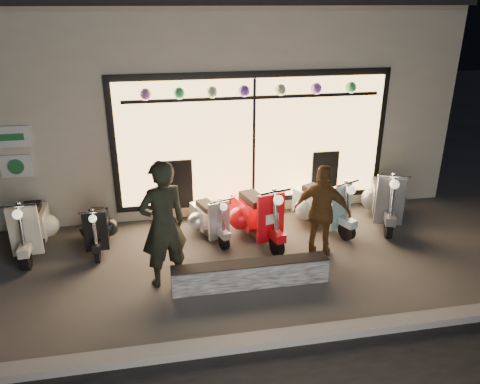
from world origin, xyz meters
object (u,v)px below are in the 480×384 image
(scooter_silver, at_px, (208,217))
(graffiti_barrier, at_px, (251,274))
(scooter_red, at_px, (255,213))
(woman, at_px, (322,212))
(man, at_px, (163,225))

(scooter_silver, bearing_deg, graffiti_barrier, -95.10)
(scooter_red, xyz_separation_m, woman, (0.95, -0.93, 0.37))
(graffiti_barrier, bearing_deg, scooter_red, 75.62)
(graffiti_barrier, height_order, scooter_red, scooter_red)
(scooter_red, height_order, man, man)
(graffiti_barrier, distance_m, woman, 1.64)
(man, xyz_separation_m, woman, (2.63, 0.36, -0.18))
(man, bearing_deg, scooter_silver, -139.97)
(scooter_silver, relative_size, man, 0.61)
(scooter_silver, xyz_separation_m, scooter_red, (0.85, -0.20, 0.10))
(scooter_silver, bearing_deg, scooter_red, -31.75)
(scooter_red, distance_m, woman, 1.38)
(woman, bearing_deg, man, 36.64)
(graffiti_barrier, bearing_deg, scooter_silver, 103.43)
(graffiti_barrier, relative_size, scooter_red, 1.54)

